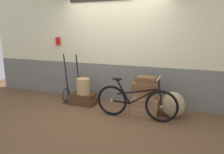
{
  "coord_description": "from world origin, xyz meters",
  "views": [
    {
      "loc": [
        1.75,
        -4.05,
        1.77
      ],
      "look_at": [
        0.15,
        0.14,
        0.77
      ],
      "focal_mm": 33.53,
      "sensor_mm": 36.0,
      "label": 1
    }
  ],
  "objects_px": {
    "suitcase_4": "(147,93)",
    "suitcase_1": "(83,96)",
    "suitcase_3": "(146,102)",
    "bicycle": "(135,102)",
    "burlap_sack": "(173,105)",
    "suitcase_2": "(144,109)",
    "luggage_trolley": "(72,92)",
    "suitcase_6": "(147,80)",
    "suitcase_5": "(145,86)",
    "wicker_basket": "(83,86)",
    "suitcase_0": "(83,101)"
  },
  "relations": [
    {
      "from": "suitcase_5",
      "to": "suitcase_6",
      "type": "distance_m",
      "value": 0.14
    },
    {
      "from": "suitcase_1",
      "to": "suitcase_6",
      "type": "height_order",
      "value": "suitcase_6"
    },
    {
      "from": "suitcase_6",
      "to": "luggage_trolley",
      "type": "height_order",
      "value": "luggage_trolley"
    },
    {
      "from": "suitcase_5",
      "to": "luggage_trolley",
      "type": "relative_size",
      "value": 0.42
    },
    {
      "from": "suitcase_2",
      "to": "bicycle",
      "type": "relative_size",
      "value": 0.33
    },
    {
      "from": "suitcase_0",
      "to": "bicycle",
      "type": "relative_size",
      "value": 0.37
    },
    {
      "from": "suitcase_0",
      "to": "suitcase_3",
      "type": "xyz_separation_m",
      "value": [
        1.56,
        0.02,
        0.19
      ]
    },
    {
      "from": "suitcase_2",
      "to": "suitcase_3",
      "type": "bearing_deg",
      "value": 23.03
    },
    {
      "from": "wicker_basket",
      "to": "luggage_trolley",
      "type": "relative_size",
      "value": 0.31
    },
    {
      "from": "suitcase_3",
      "to": "suitcase_1",
      "type": "bearing_deg",
      "value": -179.91
    },
    {
      "from": "suitcase_3",
      "to": "bicycle",
      "type": "distance_m",
      "value": 0.42
    },
    {
      "from": "suitcase_0",
      "to": "suitcase_6",
      "type": "bearing_deg",
      "value": -0.43
    },
    {
      "from": "suitcase_2",
      "to": "luggage_trolley",
      "type": "height_order",
      "value": "luggage_trolley"
    },
    {
      "from": "suitcase_0",
      "to": "suitcase_2",
      "type": "relative_size",
      "value": 1.11
    },
    {
      "from": "suitcase_3",
      "to": "bicycle",
      "type": "relative_size",
      "value": 0.33
    },
    {
      "from": "suitcase_0",
      "to": "burlap_sack",
      "type": "relative_size",
      "value": 1.14
    },
    {
      "from": "suitcase_2",
      "to": "suitcase_3",
      "type": "distance_m",
      "value": 0.18
    },
    {
      "from": "suitcase_6",
      "to": "suitcase_1",
      "type": "bearing_deg",
      "value": -177.6
    },
    {
      "from": "suitcase_5",
      "to": "wicker_basket",
      "type": "distance_m",
      "value": 1.52
    },
    {
      "from": "burlap_sack",
      "to": "bicycle",
      "type": "xyz_separation_m",
      "value": [
        -0.71,
        -0.35,
        0.08
      ]
    },
    {
      "from": "suitcase_6",
      "to": "luggage_trolley",
      "type": "distance_m",
      "value": 1.94
    },
    {
      "from": "suitcase_3",
      "to": "burlap_sack",
      "type": "bearing_deg",
      "value": -2.6
    },
    {
      "from": "suitcase_1",
      "to": "suitcase_4",
      "type": "height_order",
      "value": "suitcase_4"
    },
    {
      "from": "suitcase_5",
      "to": "burlap_sack",
      "type": "height_order",
      "value": "suitcase_5"
    },
    {
      "from": "suitcase_6",
      "to": "burlap_sack",
      "type": "xyz_separation_m",
      "value": [
        0.58,
        -0.04,
        -0.48
      ]
    },
    {
      "from": "suitcase_4",
      "to": "suitcase_6",
      "type": "xyz_separation_m",
      "value": [
        -0.01,
        -0.01,
        0.3
      ]
    },
    {
      "from": "suitcase_1",
      "to": "wicker_basket",
      "type": "bearing_deg",
      "value": -43.95
    },
    {
      "from": "bicycle",
      "to": "suitcase_3",
      "type": "bearing_deg",
      "value": 69.13
    },
    {
      "from": "suitcase_0",
      "to": "suitcase_2",
      "type": "distance_m",
      "value": 1.53
    },
    {
      "from": "suitcase_2",
      "to": "wicker_basket",
      "type": "distance_m",
      "value": 1.55
    },
    {
      "from": "burlap_sack",
      "to": "suitcase_3",
      "type": "bearing_deg",
      "value": 176.98
    },
    {
      "from": "suitcase_5",
      "to": "wicker_basket",
      "type": "bearing_deg",
      "value": -179.8
    },
    {
      "from": "suitcase_0",
      "to": "suitcase_3",
      "type": "relative_size",
      "value": 1.13
    },
    {
      "from": "suitcase_3",
      "to": "suitcase_6",
      "type": "height_order",
      "value": "suitcase_6"
    },
    {
      "from": "burlap_sack",
      "to": "bicycle",
      "type": "height_order",
      "value": "bicycle"
    },
    {
      "from": "burlap_sack",
      "to": "bicycle",
      "type": "relative_size",
      "value": 0.32
    },
    {
      "from": "wicker_basket",
      "to": "burlap_sack",
      "type": "height_order",
      "value": "wicker_basket"
    },
    {
      "from": "suitcase_3",
      "to": "suitcase_4",
      "type": "xyz_separation_m",
      "value": [
        -0.0,
        0.01,
        0.19
      ]
    },
    {
      "from": "suitcase_4",
      "to": "suitcase_6",
      "type": "relative_size",
      "value": 0.96
    },
    {
      "from": "suitcase_2",
      "to": "suitcase_4",
      "type": "relative_size",
      "value": 1.39
    },
    {
      "from": "suitcase_4",
      "to": "wicker_basket",
      "type": "distance_m",
      "value": 1.53
    },
    {
      "from": "suitcase_5",
      "to": "bicycle",
      "type": "distance_m",
      "value": 0.47
    },
    {
      "from": "suitcase_2",
      "to": "luggage_trolley",
      "type": "bearing_deg",
      "value": 173.99
    },
    {
      "from": "suitcase_0",
      "to": "suitcase_5",
      "type": "bearing_deg",
      "value": -1.22
    },
    {
      "from": "suitcase_1",
      "to": "suitcase_5",
      "type": "distance_m",
      "value": 1.58
    },
    {
      "from": "wicker_basket",
      "to": "suitcase_2",
      "type": "bearing_deg",
      "value": -0.07
    },
    {
      "from": "suitcase_6",
      "to": "suitcase_3",
      "type": "bearing_deg",
      "value": -23.57
    },
    {
      "from": "suitcase_1",
      "to": "suitcase_2",
      "type": "height_order",
      "value": "suitcase_1"
    },
    {
      "from": "suitcase_0",
      "to": "burlap_sack",
      "type": "bearing_deg",
      "value": -1.59
    },
    {
      "from": "suitcase_4",
      "to": "suitcase_1",
      "type": "bearing_deg",
      "value": 176.88
    }
  ]
}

